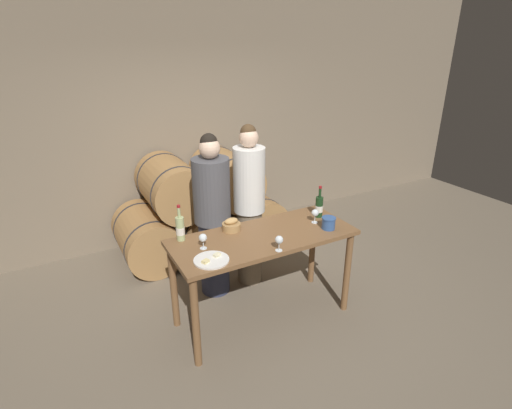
% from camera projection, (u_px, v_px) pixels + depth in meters
% --- Properties ---
extents(ground_plane, '(10.00, 10.00, 0.00)m').
position_uv_depth(ground_plane, '(263.00, 316.00, 3.93)').
color(ground_plane, '#726654').
extents(stone_wall_back, '(10.00, 0.12, 3.20)m').
position_uv_depth(stone_wall_back, '(180.00, 117.00, 5.08)').
color(stone_wall_back, '#7F705B').
rests_on(stone_wall_back, ground_plane).
extents(barrel_stack, '(2.07, 0.95, 1.25)m').
position_uv_depth(barrel_stack, '(201.00, 208.00, 5.00)').
color(barrel_stack, '#A87A47').
rests_on(barrel_stack, ground_plane).
extents(tasting_table, '(1.68, 0.69, 0.89)m').
position_uv_depth(tasting_table, '(263.00, 247.00, 3.63)').
color(tasting_table, brown).
rests_on(tasting_table, ground_plane).
extents(person_left, '(0.37, 0.37, 1.72)m').
position_uv_depth(person_left, '(213.00, 217.00, 4.01)').
color(person_left, '#2D334C').
rests_on(person_left, ground_plane).
extents(person_right, '(0.33, 0.33, 1.76)m').
position_uv_depth(person_right, '(249.00, 206.00, 4.18)').
color(person_right, '#756651').
rests_on(person_right, ground_plane).
extents(wine_bottle_red, '(0.08, 0.08, 0.32)m').
position_uv_depth(wine_bottle_red, '(319.00, 207.00, 3.92)').
color(wine_bottle_red, '#193819').
rests_on(wine_bottle_red, tasting_table).
extents(wine_bottle_white, '(0.08, 0.08, 0.33)m').
position_uv_depth(wine_bottle_white, '(180.00, 228.00, 3.46)').
color(wine_bottle_white, '#ADBC7F').
rests_on(wine_bottle_white, tasting_table).
extents(blue_crock, '(0.13, 0.13, 0.11)m').
position_uv_depth(blue_crock, '(329.00, 223.00, 3.69)').
color(blue_crock, '#335693').
rests_on(blue_crock, tasting_table).
extents(bread_basket, '(0.17, 0.17, 0.12)m').
position_uv_depth(bread_basket, '(231.00, 225.00, 3.67)').
color(bread_basket, '#A87F4C').
rests_on(bread_basket, tasting_table).
extents(cheese_plate, '(0.29, 0.29, 0.04)m').
position_uv_depth(cheese_plate, '(211.00, 260.00, 3.17)').
color(cheese_plate, white).
rests_on(cheese_plate, tasting_table).
extents(wine_glass_far_left, '(0.07, 0.07, 0.14)m').
position_uv_depth(wine_glass_far_left, '(203.00, 238.00, 3.32)').
color(wine_glass_far_left, white).
rests_on(wine_glass_far_left, tasting_table).
extents(wine_glass_left, '(0.07, 0.07, 0.14)m').
position_uv_depth(wine_glass_left, '(279.00, 240.00, 3.29)').
color(wine_glass_left, white).
rests_on(wine_glass_left, tasting_table).
extents(wine_glass_center, '(0.07, 0.07, 0.14)m').
position_uv_depth(wine_glass_center, '(315.00, 213.00, 3.80)').
color(wine_glass_center, white).
rests_on(wine_glass_center, tasting_table).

